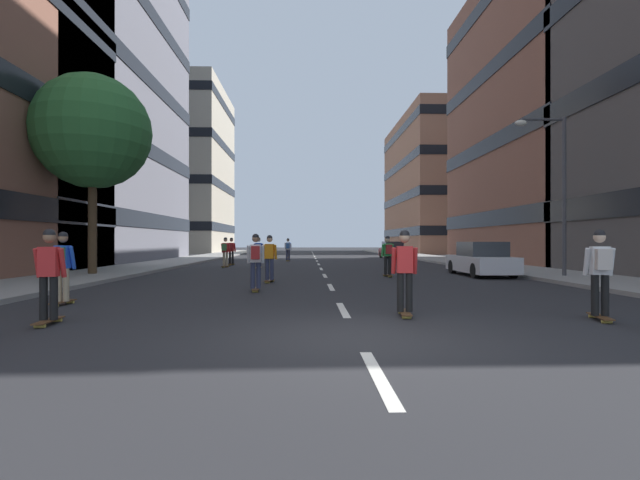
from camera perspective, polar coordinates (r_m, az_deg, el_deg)
ground_plane at (r=33.40m, az=-0.32°, el=-2.81°), size 157.28×157.28×0.00m
sidewalk_left at (r=37.83m, az=-16.02°, el=-2.38°), size 3.91×72.09×0.14m
sidewalk_right at (r=38.27m, az=14.95°, el=-2.36°), size 3.91×72.09×0.14m
lane_markings at (r=35.18m, az=-0.39°, el=-2.66°), size 0.16×62.20×0.01m
building_left_mid at (r=39.32m, az=-30.78°, el=20.29°), size 13.37×22.91×30.35m
building_left_far at (r=65.75m, az=-17.71°, el=8.37°), size 13.37×17.13×22.38m
building_right_mid at (r=38.74m, az=29.51°, el=13.33°), size 13.37×17.61×20.95m
building_right_far at (r=65.96m, az=15.63°, el=6.61°), size 13.37×23.47×18.44m
parked_car_near at (r=21.45m, az=19.66°, el=-2.41°), size 1.82×4.40×1.52m
parked_car_mid at (r=41.55m, az=9.12°, el=-1.32°), size 1.82×4.40×1.52m
street_tree_near at (r=22.53m, az=-26.79°, el=12.08°), size 4.94×4.94×8.66m
streetlamp_right at (r=21.02m, az=27.59°, el=6.95°), size 2.13×0.30×6.50m
skater_0 at (r=19.81m, az=8.56°, el=-1.69°), size 0.56×0.92×1.78m
skater_1 at (r=29.60m, az=-11.15°, el=-1.18°), size 0.56×0.92×1.78m
skater_2 at (r=41.94m, az=-4.04°, el=-0.92°), size 0.54×0.91×1.78m
skater_3 at (r=34.83m, az=-4.07°, el=-1.03°), size 0.55×0.91×1.78m
skater_4 at (r=27.16m, az=-11.88°, el=-1.27°), size 0.57×0.92×1.78m
skater_5 at (r=9.75m, az=-31.04°, el=-3.43°), size 0.55×0.91×1.78m
skater_6 at (r=10.34m, az=31.89°, el=-3.08°), size 0.57×0.92×1.78m
skater_7 at (r=16.99m, az=-6.39°, el=-2.05°), size 0.56×0.92×1.78m
skater_8 at (r=9.48m, az=10.64°, el=-3.55°), size 0.55×0.92×1.78m
skater_9 at (r=14.03m, az=-8.14°, el=-2.32°), size 0.55×0.91×1.78m
skater_10 at (r=26.27m, az=-7.77°, el=-1.31°), size 0.55×0.92×1.78m
skater_11 at (r=12.55m, az=-29.80°, el=-2.56°), size 0.54×0.91×1.78m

